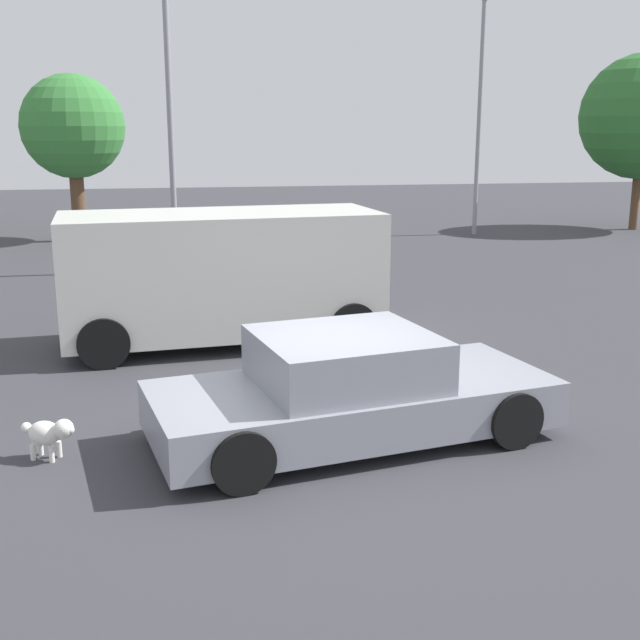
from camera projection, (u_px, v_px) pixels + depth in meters
name	position (u px, v px, depth m)	size (l,w,h in m)	color
ground_plane	(327.00, 436.00, 9.00)	(80.00, 80.00, 0.00)	#38383D
sedan_foreground	(351.00, 391.00, 8.82)	(4.74, 2.64, 1.22)	gray
dog	(49.00, 433.00, 8.32)	(0.58, 0.39, 0.46)	white
van_white	(223.00, 273.00, 12.71)	(5.15, 2.55, 2.12)	silver
pedestrian	(243.00, 243.00, 17.14)	(0.46, 0.45, 1.69)	black
light_post_near	(481.00, 74.00, 25.11)	(0.44, 0.44, 7.72)	gray
light_post_mid	(167.00, 55.00, 18.24)	(0.44, 0.44, 7.66)	gray
tree_back_right	(73.00, 127.00, 23.92)	(3.11, 3.11, 5.04)	brown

